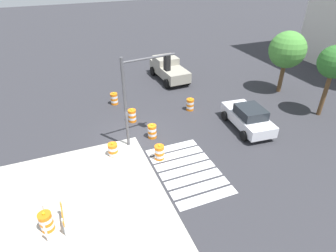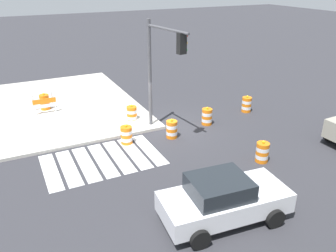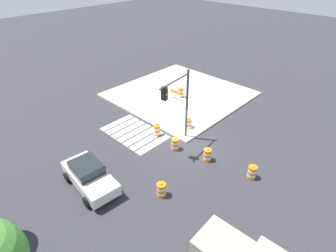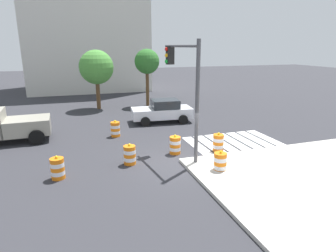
{
  "view_description": "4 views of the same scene",
  "coord_description": "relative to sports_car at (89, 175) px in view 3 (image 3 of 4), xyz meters",
  "views": [
    {
      "loc": [
        14.74,
        -3.73,
        10.26
      ],
      "look_at": [
        1.76,
        1.55,
        1.64
      ],
      "focal_mm": 30.25,
      "sensor_mm": 36.0,
      "label": 1
    },
    {
      "loc": [
        7.28,
        15.01,
        7.63
      ],
      "look_at": [
        1.42,
        3.15,
        1.71
      ],
      "focal_mm": 36.59,
      "sensor_mm": 36.0,
      "label": 2
    },
    {
      "loc": [
        -10.42,
        12.94,
        12.3
      ],
      "look_at": [
        0.94,
        1.04,
        1.68
      ],
      "focal_mm": 28.75,
      "sensor_mm": 36.0,
      "label": 3
    },
    {
      "loc": [
        -4.55,
        -12.01,
        5.35
      ],
      "look_at": [
        -0.18,
        1.11,
        1.5
      ],
      "focal_mm": 30.76,
      "sensor_mm": 36.0,
      "label": 4
    }
  ],
  "objects": [
    {
      "name": "traffic_barrel_crosswalk_end",
      "position": [
        -3.79,
        -7.0,
        -0.36
      ],
      "size": [
        0.56,
        0.56,
        1.02
      ],
      "color": "orange",
      "rests_on": "ground"
    },
    {
      "name": "ground_plane",
      "position": [
        -1.51,
        -7.46,
        -0.81
      ],
      "size": [
        120.0,
        120.0,
        0.0
      ],
      "primitive_type": "plane",
      "color": "#2D2D33"
    },
    {
      "name": "sports_car",
      "position": [
        0.0,
        0.0,
        0.0
      ],
      "size": [
        4.46,
        2.45,
        1.63
      ],
      "color": "silver",
      "rests_on": "ground"
    },
    {
      "name": "construction_barricade",
      "position": [
        3.96,
        -12.39,
        -0.09
      ],
      "size": [
        1.3,
        0.79,
        1.0
      ],
      "color": "silver",
      "rests_on": "sidewalk_corner"
    },
    {
      "name": "traffic_barrel_median_near",
      "position": [
        -3.79,
        -2.46,
        -0.36
      ],
      "size": [
        0.56,
        0.56,
        1.02
      ],
      "color": "orange",
      "rests_on": "ground"
    },
    {
      "name": "traffic_barrel_on_sidewalk",
      "position": [
        3.87,
        -12.92,
        -0.21
      ],
      "size": [
        0.56,
        0.56,
        1.02
      ],
      "color": "orange",
      "rests_on": "sidewalk_corner"
    },
    {
      "name": "traffic_barrel_near_corner",
      "position": [
        -0.23,
        -9.16,
        -0.36
      ],
      "size": [
        0.56,
        0.56,
        1.02
      ],
      "color": "orange",
      "rests_on": "ground"
    },
    {
      "name": "traffic_barrel_lane_center",
      "position": [
        -1.32,
        -6.37,
        -0.36
      ],
      "size": [
        0.56,
        0.56,
        1.02
      ],
      "color": "orange",
      "rests_on": "ground"
    },
    {
      "name": "traffic_barrel_far_curb",
      "position": [
        -6.93,
        -7.56,
        -0.36
      ],
      "size": [
        0.56,
        0.56,
        1.02
      ],
      "color": "orange",
      "rests_on": "ground"
    },
    {
      "name": "sidewalk_corner",
      "position": [
        4.49,
        -13.46,
        -0.74
      ],
      "size": [
        12.0,
        12.0,
        0.15
      ],
      "primitive_type": "cube",
      "color": "#BCB7AD",
      "rests_on": "ground"
    },
    {
      "name": "traffic_barrel_median_far",
      "position": [
        0.96,
        -6.73,
        -0.36
      ],
      "size": [
        0.56,
        0.56,
        1.02
      ],
      "color": "orange",
      "rests_on": "ground"
    },
    {
      "name": "crosswalk_stripes",
      "position": [
        2.49,
        -5.66,
        -0.8
      ],
      "size": [
        5.1,
        3.2,
        0.02
      ],
      "color": "silver",
      "rests_on": "ground"
    },
    {
      "name": "traffic_light_pole",
      "position": [
        -1.07,
        -6.93,
        3.1
      ],
      "size": [
        0.72,
        3.27,
        5.5
      ],
      "color": "#4C4C51",
      "rests_on": "sidewalk_corner"
    }
  ]
}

